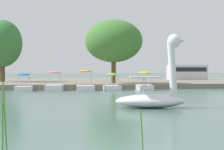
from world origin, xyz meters
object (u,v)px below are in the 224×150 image
at_px(pedal_boat_orange, 85,85).
at_px(swan_boat, 154,93).
at_px(pedal_boat_yellow, 145,84).
at_px(pedal_boat_blue, 24,86).
at_px(parked_van, 187,72).
at_px(tree_broadleaf_behind_dock, 114,41).
at_px(pedal_boat_pink, 55,85).
at_px(tree_broadleaf_right, 2,44).
at_px(pedal_boat_lime, 112,85).

bearing_deg(pedal_boat_orange, swan_boat, -84.84).
xyz_separation_m(pedal_boat_yellow, pedal_boat_blue, (-9.49, 0.32, -0.09)).
relative_size(swan_boat, pedal_boat_blue, 1.46).
relative_size(pedal_boat_orange, parked_van, 0.49).
xyz_separation_m(pedal_boat_orange, tree_broadleaf_behind_dock, (3.07, 4.64, 3.80)).
height_order(pedal_boat_yellow, pedal_boat_pink, pedal_boat_pink).
bearing_deg(parked_van, pedal_boat_orange, -132.47).
distance_m(pedal_boat_orange, pedal_boat_pink, 2.41).
xyz_separation_m(pedal_boat_orange, pedal_boat_pink, (-2.39, 0.26, -0.05)).
bearing_deg(pedal_boat_yellow, tree_broadleaf_behind_dock, 109.83).
height_order(pedal_boat_orange, pedal_boat_blue, pedal_boat_orange).
distance_m(swan_boat, pedal_boat_orange, 14.76).
distance_m(pedal_boat_orange, tree_broadleaf_right, 13.67).
bearing_deg(swan_boat, pedal_boat_blue, 112.02).
relative_size(pedal_boat_lime, pedal_boat_orange, 1.01).
height_order(tree_broadleaf_right, parked_van, tree_broadleaf_right).
bearing_deg(pedal_boat_blue, parked_van, 38.92).
relative_size(pedal_boat_orange, pedal_boat_blue, 1.12).
xyz_separation_m(pedal_boat_pink, tree_broadleaf_right, (-5.04, 10.54, 3.92)).
height_order(swan_boat, parked_van, swan_boat).
relative_size(pedal_boat_orange, tree_broadleaf_right, 0.37).
bearing_deg(pedal_boat_lime, swan_boat, -93.12).
bearing_deg(pedal_boat_yellow, tree_broadleaf_right, 138.31).
relative_size(pedal_boat_yellow, pedal_boat_pink, 0.96).
height_order(pedal_boat_lime, pedal_boat_blue, pedal_boat_lime).
height_order(pedal_boat_pink, tree_broadleaf_right, tree_broadleaf_right).
bearing_deg(parked_van, tree_broadleaf_right, -167.57).
distance_m(pedal_boat_yellow, tree_broadleaf_behind_dock, 6.27).
xyz_separation_m(pedal_boat_orange, pedal_boat_blue, (-4.72, 0.25, -0.07)).
height_order(pedal_boat_yellow, tree_broadleaf_right, tree_broadleaf_right).
xyz_separation_m(swan_boat, pedal_boat_pink, (-3.72, 14.96, -0.24)).
relative_size(pedal_boat_orange, pedal_boat_pink, 1.10).
xyz_separation_m(pedal_boat_blue, tree_broadleaf_right, (-2.71, 10.55, 3.94)).
height_order(pedal_boat_lime, tree_broadleaf_behind_dock, tree_broadleaf_behind_dock).
relative_size(pedal_boat_blue, tree_broadleaf_right, 0.33).
relative_size(pedal_boat_lime, parked_van, 0.49).
bearing_deg(tree_broadleaf_right, pedal_boat_orange, -55.48).
bearing_deg(pedal_boat_pink, parked_van, 42.61).
height_order(swan_boat, pedal_boat_orange, swan_boat).
relative_size(pedal_boat_blue, parked_van, 0.43).
height_order(pedal_boat_orange, tree_broadleaf_behind_dock, tree_broadleaf_behind_dock).
relative_size(pedal_boat_lime, pedal_boat_pink, 1.11).
height_order(swan_boat, pedal_boat_blue, swan_boat).
relative_size(pedal_boat_lime, tree_broadleaf_behind_dock, 0.36).
height_order(tree_broadleaf_behind_dock, parked_van, tree_broadleaf_behind_dock).
distance_m(pedal_boat_pink, parked_van, 22.66).
distance_m(pedal_boat_pink, tree_broadleaf_right, 12.32).
bearing_deg(tree_broadleaf_behind_dock, swan_boat, -95.15).
bearing_deg(pedal_boat_blue, swan_boat, -67.98).
bearing_deg(pedal_boat_blue, pedal_boat_pink, 0.17).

